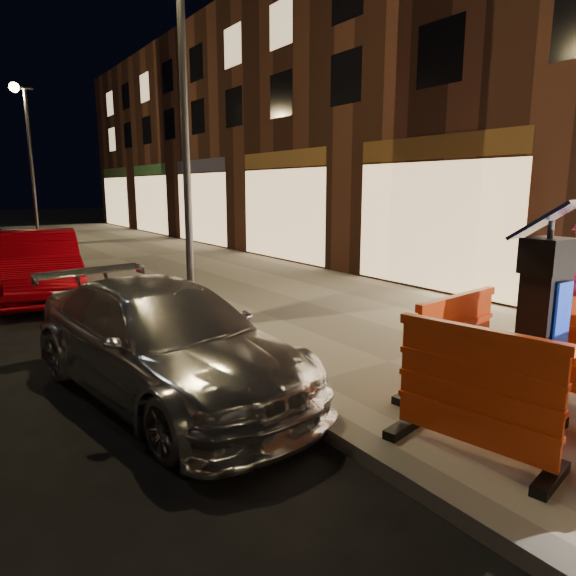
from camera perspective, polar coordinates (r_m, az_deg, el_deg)
ground_plane at (r=6.09m, az=-0.94°, el=-12.58°), size 120.00×120.00×0.00m
sidewalk at (r=8.00m, az=17.42°, el=-6.64°), size 6.00×60.00×0.15m
kerb at (r=6.06m, az=-0.94°, el=-11.93°), size 0.30×60.00×0.15m
parking_kiosk at (r=5.39m, az=26.35°, el=-3.66°), size 0.76×0.76×2.06m
barrier_back at (r=6.00m, az=18.06°, el=-6.11°), size 1.54×0.79×1.15m
barrier_kerbside at (r=4.75m, az=20.07°, el=-10.86°), size 0.90×1.57×1.15m
car_silver at (r=6.51m, az=-13.26°, el=-11.27°), size 2.49×4.79×1.33m
car_red at (r=12.73m, az=-25.62°, el=-1.07°), size 2.20×4.74×1.51m
street_lamp_mid at (r=8.37m, az=-11.31°, el=15.73°), size 0.12×0.12×6.00m
street_lamp_far at (r=22.91m, az=-26.57°, el=11.75°), size 0.12×0.12×6.00m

